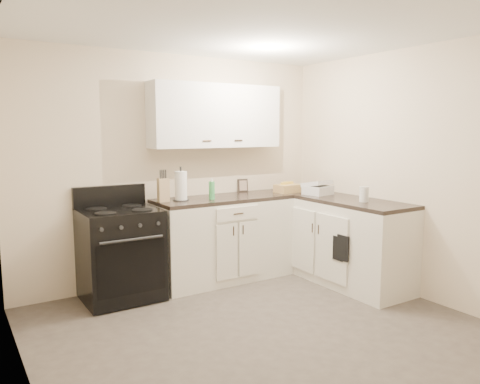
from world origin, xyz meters
TOP-DOWN VIEW (x-y plane):
  - floor at (0.00, 0.00)m, footprint 3.60×3.60m
  - ceiling at (0.00, 0.00)m, footprint 3.60×3.60m
  - wall_back at (0.00, 1.80)m, footprint 3.60×0.00m
  - wall_right at (1.80, 0.00)m, footprint 0.00×3.60m
  - wall_left at (-1.80, 0.00)m, footprint 0.00×3.60m
  - base_cabinets_back at (0.43, 1.50)m, footprint 1.55×0.60m
  - base_cabinets_right at (1.50, 0.85)m, footprint 0.60×1.90m
  - countertop_back at (0.43, 1.50)m, footprint 1.55×0.60m
  - countertop_right at (1.50, 0.85)m, footprint 0.60×1.90m
  - upper_cabinets at (0.43, 1.65)m, footprint 1.55×0.30m
  - stove at (-0.77, 1.48)m, footprint 0.74×0.63m
  - knife_block at (-0.27, 1.54)m, footprint 0.12×0.11m
  - paper_towel at (-0.08, 1.52)m, footprint 0.15×0.15m
  - soap_bottle at (0.24, 1.42)m, footprint 0.08×0.08m
  - picture_frame at (0.85, 1.76)m, footprint 0.13×0.06m
  - wicker_basket at (1.28, 1.43)m, footprint 0.30×0.21m
  - countertop_grill at (1.46, 1.09)m, footprint 0.32×0.30m
  - glass_jar at (1.50, 0.42)m, footprint 0.10×0.10m
  - oven_mitt_near at (1.18, 0.38)m, footprint 0.02×0.15m
  - oven_mitt_far at (1.18, 0.45)m, footprint 0.02×0.14m

SIDE VIEW (x-z plane):
  - floor at x=0.00m, z-range 0.00..0.00m
  - base_cabinets_back at x=0.43m, z-range 0.00..0.90m
  - base_cabinets_right at x=1.50m, z-range 0.00..0.90m
  - stove at x=-0.77m, z-range 0.01..0.91m
  - oven_mitt_far at x=1.18m, z-range 0.35..0.60m
  - oven_mitt_near at x=1.18m, z-range 0.36..0.63m
  - countertop_back at x=0.43m, z-range 0.90..0.94m
  - countertop_right at x=1.50m, z-range 0.90..0.94m
  - wicker_basket at x=1.28m, z-range 0.94..1.04m
  - countertop_grill at x=1.46m, z-range 0.94..1.04m
  - picture_frame at x=0.85m, z-range 0.94..1.10m
  - glass_jar at x=1.50m, z-range 0.94..1.10m
  - soap_bottle at x=0.24m, z-range 0.94..1.14m
  - knife_block at x=-0.27m, z-range 0.94..1.18m
  - paper_towel at x=-0.08m, z-range 0.94..1.25m
  - wall_back at x=0.00m, z-range -0.55..3.05m
  - wall_right at x=1.80m, z-range -0.55..3.05m
  - wall_left at x=-1.80m, z-range -0.55..3.05m
  - upper_cabinets at x=0.43m, z-range 1.49..2.19m
  - ceiling at x=0.00m, z-range 2.50..2.50m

